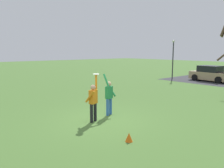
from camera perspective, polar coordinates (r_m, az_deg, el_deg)
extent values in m
plane|color=#4C7533|center=(10.28, -2.93, -9.04)|extent=(120.00, 120.00, 0.00)
cylinder|color=black|center=(9.78, -5.29, -7.49)|extent=(0.14, 0.14, 0.82)
cylinder|color=black|center=(9.97, -4.35, -7.16)|extent=(0.14, 0.14, 0.82)
cube|color=orange|center=(9.70, -4.86, -3.29)|extent=(0.31, 0.41, 0.60)
sphere|color=tan|center=(9.63, -4.90, -0.87)|extent=(0.23, 0.23, 0.23)
cylinder|color=orange|center=(9.52, -5.70, -3.24)|extent=(0.48, 0.22, 0.58)
cylinder|color=orange|center=(9.77, -4.10, 0.55)|extent=(0.09, 0.09, 0.66)
cylinder|color=#3366B7|center=(10.94, -0.38, -5.71)|extent=(0.14, 0.14, 0.82)
cylinder|color=#3366B7|center=(10.73, -1.16, -6.00)|extent=(0.14, 0.14, 0.82)
cube|color=#238447|center=(10.68, -0.77, -2.16)|extent=(0.31, 0.41, 0.60)
sphere|color=tan|center=(10.61, -0.78, 0.04)|extent=(0.23, 0.23, 0.23)
cylinder|color=#238447|center=(10.86, -0.11, -1.73)|extent=(0.48, 0.22, 0.58)
cylinder|color=#238447|center=(10.40, -1.47, 0.89)|extent=(0.35, 0.17, 0.65)
cylinder|color=white|center=(9.73, -4.12, 2.55)|extent=(0.28, 0.28, 0.02)
cube|color=tan|center=(25.01, 24.13, 1.94)|extent=(4.21, 2.08, 0.80)
cube|color=black|center=(25.02, 23.93, 3.61)|extent=(2.21, 1.78, 0.64)
cylinder|color=black|center=(23.64, 25.69, 0.96)|extent=(0.67, 0.26, 0.66)
cylinder|color=black|center=(26.45, 22.68, 1.86)|extent=(0.67, 0.26, 0.66)
cylinder|color=black|center=(24.91, 20.53, 1.61)|extent=(0.67, 0.26, 0.66)
cylinder|color=#2D2D33|center=(25.07, 15.37, 5.72)|extent=(0.12, 0.12, 4.00)
sphere|color=silver|center=(25.07, 15.56, 10.56)|extent=(0.28, 0.28, 0.28)
cone|color=orange|center=(7.87, 4.39, -13.47)|extent=(0.26, 0.26, 0.32)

